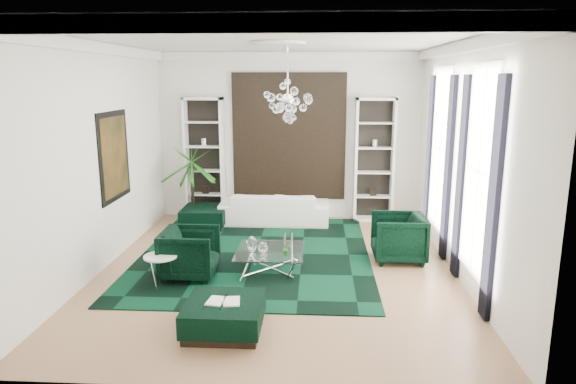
# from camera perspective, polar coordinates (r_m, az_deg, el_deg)

# --- Properties ---
(floor) EXTENTS (6.00, 7.00, 0.02)m
(floor) POSITION_cam_1_polar(r_m,az_deg,el_deg) (8.94, -1.14, -8.63)
(floor) COLOR #A37B56
(floor) RESTS_ON ground
(ceiling) EXTENTS (6.00, 7.00, 0.02)m
(ceiling) POSITION_cam_1_polar(r_m,az_deg,el_deg) (8.36, -1.26, 16.61)
(ceiling) COLOR white
(ceiling) RESTS_ON ground
(wall_back) EXTENTS (6.00, 0.02, 3.80)m
(wall_back) POSITION_cam_1_polar(r_m,az_deg,el_deg) (11.91, 0.12, 6.18)
(wall_back) COLOR white
(wall_back) RESTS_ON ground
(wall_front) EXTENTS (6.00, 0.02, 3.80)m
(wall_front) POSITION_cam_1_polar(r_m,az_deg,el_deg) (5.02, -4.31, -2.66)
(wall_front) COLOR white
(wall_front) RESTS_ON ground
(wall_left) EXTENTS (0.02, 7.00, 3.80)m
(wall_left) POSITION_cam_1_polar(r_m,az_deg,el_deg) (9.18, -20.32, 3.51)
(wall_left) COLOR white
(wall_left) RESTS_ON ground
(wall_right) EXTENTS (0.02, 7.00, 3.80)m
(wall_right) POSITION_cam_1_polar(r_m,az_deg,el_deg) (8.74, 18.92, 3.20)
(wall_right) COLOR white
(wall_right) RESTS_ON ground
(crown_molding) EXTENTS (6.00, 7.00, 0.18)m
(crown_molding) POSITION_cam_1_polar(r_m,az_deg,el_deg) (8.35, -1.25, 15.86)
(crown_molding) COLOR white
(crown_molding) RESTS_ON ceiling
(ceiling_medallion) EXTENTS (0.90, 0.90, 0.05)m
(ceiling_medallion) POSITION_cam_1_polar(r_m,az_deg,el_deg) (8.66, -1.09, 16.20)
(ceiling_medallion) COLOR white
(ceiling_medallion) RESTS_ON ceiling
(tapestry) EXTENTS (2.50, 0.06, 2.80)m
(tapestry) POSITION_cam_1_polar(r_m,az_deg,el_deg) (11.86, 0.11, 6.15)
(tapestry) COLOR black
(tapestry) RESTS_ON wall_back
(shelving_left) EXTENTS (0.90, 0.38, 2.80)m
(shelving_left) POSITION_cam_1_polar(r_m,az_deg,el_deg) (12.05, -9.25, 3.69)
(shelving_left) COLOR white
(shelving_left) RESTS_ON floor
(shelving_right) EXTENTS (0.90, 0.38, 2.80)m
(shelving_right) POSITION_cam_1_polar(r_m,az_deg,el_deg) (11.83, 9.56, 3.52)
(shelving_right) COLOR white
(shelving_right) RESTS_ON floor
(painting) EXTENTS (0.04, 1.30, 1.60)m
(painting) POSITION_cam_1_polar(r_m,az_deg,el_deg) (9.72, -18.69, 3.79)
(painting) COLOR black
(painting) RESTS_ON wall_left
(window_near) EXTENTS (0.03, 1.10, 2.90)m
(window_near) POSITION_cam_1_polar(r_m,az_deg,el_deg) (7.88, 20.50, 2.13)
(window_near) COLOR white
(window_near) RESTS_ON wall_right
(curtain_near_a) EXTENTS (0.07, 0.30, 3.25)m
(curtain_near_a) POSITION_cam_1_polar(r_m,az_deg,el_deg) (7.19, 21.87, -0.94)
(curtain_near_a) COLOR black
(curtain_near_a) RESTS_ON floor
(curtain_near_b) EXTENTS (0.07, 0.30, 3.25)m
(curtain_near_b) POSITION_cam_1_polar(r_m,az_deg,el_deg) (8.65, 18.66, 1.44)
(curtain_near_b) COLOR black
(curtain_near_b) RESTS_ON floor
(window_far) EXTENTS (0.03, 1.10, 2.90)m
(window_far) POSITION_cam_1_polar(r_m,az_deg,el_deg) (10.17, 16.59, 4.57)
(window_far) COLOR white
(window_far) RESTS_ON wall_right
(curtain_far_a) EXTENTS (0.07, 0.30, 3.25)m
(curtain_far_a) POSITION_cam_1_polar(r_m,az_deg,el_deg) (9.45, 17.35, 2.42)
(curtain_far_a) COLOR black
(curtain_far_a) RESTS_ON floor
(curtain_far_b) EXTENTS (0.07, 0.30, 3.25)m
(curtain_far_b) POSITION_cam_1_polar(r_m,az_deg,el_deg) (10.95, 15.42, 3.85)
(curtain_far_b) COLOR black
(curtain_far_b) RESTS_ON floor
(rug) EXTENTS (4.20, 5.00, 0.02)m
(rug) POSITION_cam_1_polar(r_m,az_deg,el_deg) (9.69, -3.62, -6.82)
(rug) COLOR black
(rug) RESTS_ON floor
(sofa) EXTENTS (2.42, 0.95, 0.71)m
(sofa) POSITION_cam_1_polar(r_m,az_deg,el_deg) (11.58, -1.51, -1.80)
(sofa) COLOR white
(sofa) RESTS_ON floor
(armchair_left) EXTENTS (0.90, 0.87, 0.81)m
(armchair_left) POSITION_cam_1_polar(r_m,az_deg,el_deg) (8.63, -10.84, -6.68)
(armchair_left) COLOR black
(armchair_left) RESTS_ON floor
(armchair_right) EXTENTS (0.93, 0.90, 0.85)m
(armchair_right) POSITION_cam_1_polar(r_m,az_deg,el_deg) (9.44, 12.15, -4.97)
(armchair_right) COLOR black
(armchair_right) RESTS_ON floor
(coffee_table) EXTENTS (1.13, 1.13, 0.39)m
(coffee_table) POSITION_cam_1_polar(r_m,az_deg,el_deg) (8.74, -1.98, -7.69)
(coffee_table) COLOR white
(coffee_table) RESTS_ON floor
(ottoman_side) EXTENTS (0.96, 0.96, 0.43)m
(ottoman_side) POSITION_cam_1_polar(r_m,az_deg,el_deg) (11.52, -9.20, -2.75)
(ottoman_side) COLOR black
(ottoman_side) RESTS_ON floor
(ottoman_front) EXTENTS (0.99, 0.99, 0.40)m
(ottoman_front) POSITION_cam_1_polar(r_m,az_deg,el_deg) (6.89, -7.11, -13.52)
(ottoman_front) COLOR black
(ottoman_front) RESTS_ON floor
(book) EXTENTS (0.43, 0.29, 0.03)m
(book) POSITION_cam_1_polar(r_m,az_deg,el_deg) (6.80, -7.16, -11.91)
(book) COLOR white
(book) RESTS_ON ottoman_front
(side_table) EXTENTS (0.52, 0.52, 0.50)m
(side_table) POSITION_cam_1_polar(r_m,az_deg,el_deg) (8.38, -13.89, -8.57)
(side_table) COLOR white
(side_table) RESTS_ON floor
(palm) EXTENTS (1.41, 1.41, 2.25)m
(palm) POSITION_cam_1_polar(r_m,az_deg,el_deg) (11.71, -10.63, 2.02)
(palm) COLOR #1C5815
(palm) RESTS_ON floor
(chandelier) EXTENTS (0.87, 0.87, 0.79)m
(chandelier) POSITION_cam_1_polar(r_m,az_deg,el_deg) (8.84, -0.05, 10.16)
(chandelier) COLOR white
(chandelier) RESTS_ON ceiling
(table_plant) EXTENTS (0.12, 0.10, 0.22)m
(table_plant) POSITION_cam_1_polar(r_m,az_deg,el_deg) (8.40, -0.22, -6.35)
(table_plant) COLOR #1C5815
(table_plant) RESTS_ON coffee_table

